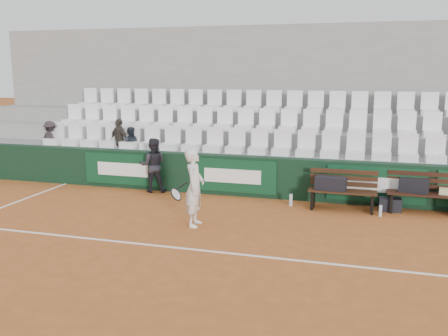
% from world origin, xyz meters
% --- Properties ---
extents(ground, '(80.00, 80.00, 0.00)m').
position_xyz_m(ground, '(0.00, 0.00, 0.00)').
color(ground, '#AA5826').
rests_on(ground, ground).
extents(court_baseline, '(18.00, 0.06, 0.01)m').
position_xyz_m(court_baseline, '(0.00, 0.00, 0.00)').
color(court_baseline, white).
rests_on(court_baseline, ground).
extents(back_barrier, '(18.00, 0.34, 1.00)m').
position_xyz_m(back_barrier, '(0.07, 3.99, 0.50)').
color(back_barrier, black).
rests_on(back_barrier, ground).
extents(grandstand_tier_front, '(18.00, 0.95, 1.00)m').
position_xyz_m(grandstand_tier_front, '(0.00, 4.62, 0.50)').
color(grandstand_tier_front, gray).
rests_on(grandstand_tier_front, ground).
extents(grandstand_tier_mid, '(18.00, 0.95, 1.45)m').
position_xyz_m(grandstand_tier_mid, '(0.00, 5.58, 0.72)').
color(grandstand_tier_mid, gray).
rests_on(grandstand_tier_mid, ground).
extents(grandstand_tier_back, '(18.00, 0.95, 1.90)m').
position_xyz_m(grandstand_tier_back, '(0.00, 6.53, 0.95)').
color(grandstand_tier_back, gray).
rests_on(grandstand_tier_back, ground).
extents(grandstand_rear_wall, '(18.00, 0.30, 4.40)m').
position_xyz_m(grandstand_rear_wall, '(0.00, 7.15, 2.20)').
color(grandstand_rear_wall, gray).
rests_on(grandstand_rear_wall, ground).
extents(seat_row_front, '(11.90, 0.44, 0.63)m').
position_xyz_m(seat_row_front, '(0.00, 4.45, 1.31)').
color(seat_row_front, white).
rests_on(seat_row_front, grandstand_tier_front).
extents(seat_row_mid, '(11.90, 0.44, 0.63)m').
position_xyz_m(seat_row_mid, '(0.00, 5.40, 1.77)').
color(seat_row_mid, white).
rests_on(seat_row_mid, grandstand_tier_mid).
extents(seat_row_back, '(11.90, 0.44, 0.63)m').
position_xyz_m(seat_row_back, '(0.00, 6.35, 2.21)').
color(seat_row_back, white).
rests_on(seat_row_back, grandstand_tier_back).
extents(bench_left, '(1.50, 0.56, 0.45)m').
position_xyz_m(bench_left, '(2.49, 3.34, 0.23)').
color(bench_left, '#361D10').
rests_on(bench_left, ground).
extents(bench_right, '(1.50, 0.56, 0.45)m').
position_xyz_m(bench_right, '(4.19, 3.57, 0.23)').
color(bench_right, black).
rests_on(bench_right, ground).
extents(sports_bag_left, '(0.71, 0.37, 0.29)m').
position_xyz_m(sports_bag_left, '(2.23, 3.33, 0.60)').
color(sports_bag_left, black).
rests_on(sports_bag_left, bench_left).
extents(sports_bag_right, '(0.66, 0.38, 0.29)m').
position_xyz_m(sports_bag_right, '(4.00, 3.62, 0.59)').
color(sports_bag_right, black).
rests_on(sports_bag_right, bench_right).
extents(sports_bag_ground, '(0.50, 0.32, 0.29)m').
position_xyz_m(sports_bag_ground, '(3.52, 3.54, 0.15)').
color(sports_bag_ground, black).
rests_on(sports_bag_ground, ground).
extents(water_bottle_near, '(0.08, 0.08, 0.27)m').
position_xyz_m(water_bottle_near, '(1.33, 3.36, 0.14)').
color(water_bottle_near, silver).
rests_on(water_bottle_near, ground).
extents(water_bottle_far, '(0.07, 0.07, 0.24)m').
position_xyz_m(water_bottle_far, '(3.32, 3.04, 0.12)').
color(water_bottle_far, silver).
rests_on(water_bottle_far, ground).
extents(tennis_player, '(0.71, 0.61, 1.58)m').
position_xyz_m(tennis_player, '(-0.30, 1.32, 0.79)').
color(tennis_player, silver).
rests_on(tennis_player, ground).
extents(ball_kid, '(0.79, 0.69, 1.40)m').
position_xyz_m(ball_kid, '(-2.28, 3.71, 0.70)').
color(ball_kid, black).
rests_on(ball_kid, ground).
extents(spectator_a, '(0.82, 0.66, 1.11)m').
position_xyz_m(spectator_a, '(-5.84, 4.50, 1.55)').
color(spectator_a, '#282024').
rests_on(spectator_a, grandstand_tier_front).
extents(spectator_b, '(0.79, 0.56, 1.24)m').
position_xyz_m(spectator_b, '(-3.62, 4.50, 1.62)').
color(spectator_b, '#312D27').
rests_on(spectator_b, grandstand_tier_front).
extents(spectator_c, '(0.57, 0.49, 1.02)m').
position_xyz_m(spectator_c, '(-3.30, 4.50, 1.51)').
color(spectator_c, '#1C222B').
rests_on(spectator_c, grandstand_tier_front).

